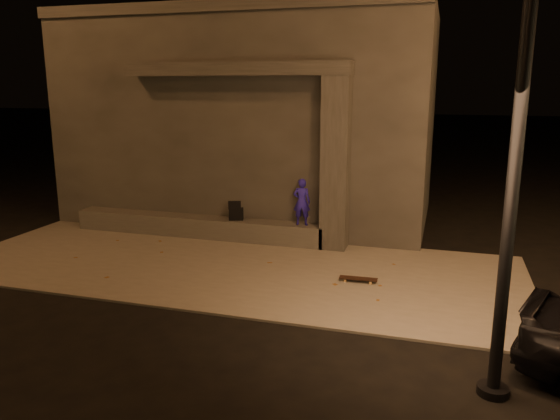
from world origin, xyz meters
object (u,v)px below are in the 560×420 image
(column, at_px, (336,164))
(street_lamp_0, at_px, (528,31))
(skateboarder, at_px, (302,202))
(backpack, at_px, (236,213))
(skateboard, at_px, (358,279))

(column, height_order, street_lamp_0, street_lamp_0)
(skateboarder, relative_size, street_lamp_0, 0.15)
(column, xyz_separation_m, street_lamp_0, (2.86, -5.03, 2.14))
(street_lamp_0, bearing_deg, backpack, 135.41)
(column, height_order, backpack, column)
(column, height_order, skateboard, column)
(backpack, bearing_deg, skateboarder, -18.56)
(column, relative_size, backpack, 8.03)
(column, xyz_separation_m, skateboard, (0.84, -1.96, -1.74))
(backpack, distance_m, street_lamp_0, 7.90)
(skateboarder, bearing_deg, backpack, -6.39)
(skateboarder, distance_m, skateboard, 2.66)
(column, relative_size, skateboard, 5.32)
(skateboard, bearing_deg, backpack, 145.31)
(column, distance_m, backpack, 2.54)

